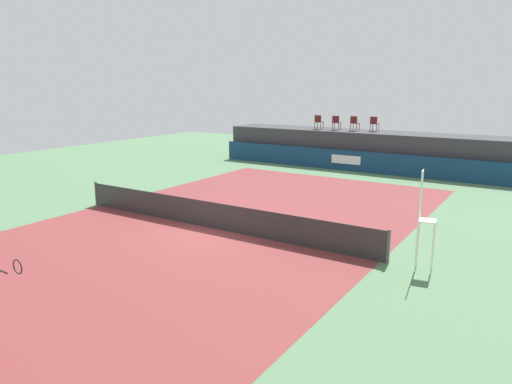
# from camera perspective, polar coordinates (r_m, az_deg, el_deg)

# --- Properties ---
(ground_plane) EXTENTS (48.00, 48.00, 0.00)m
(ground_plane) POSITION_cam_1_polar(r_m,az_deg,el_deg) (19.19, 0.38, -2.18)
(ground_plane) COLOR #4C704C
(court_inner) EXTENTS (12.00, 22.00, 0.00)m
(court_inner) POSITION_cam_1_polar(r_m,az_deg,el_deg) (16.83, -5.10, -4.38)
(court_inner) COLOR maroon
(court_inner) RESTS_ON ground
(sponsor_wall) EXTENTS (18.00, 0.22, 1.20)m
(sponsor_wall) POSITION_cam_1_polar(r_m,az_deg,el_deg) (28.33, 11.81, 3.65)
(sponsor_wall) COLOR navy
(sponsor_wall) RESTS_ON ground
(spectator_platform) EXTENTS (18.00, 2.80, 2.20)m
(spectator_platform) POSITION_cam_1_polar(r_m,az_deg,el_deg) (29.93, 13.10, 5.03)
(spectator_platform) COLOR #38383D
(spectator_platform) RESTS_ON ground
(spectator_chair_far_left) EXTENTS (0.45, 0.45, 0.89)m
(spectator_chair_far_left) POSITION_cam_1_polar(r_m,az_deg,el_deg) (30.61, 7.54, 8.42)
(spectator_chair_far_left) COLOR #561919
(spectator_chair_far_left) RESTS_ON spectator_platform
(spectator_chair_left) EXTENTS (0.48, 0.48, 0.89)m
(spectator_chair_left) POSITION_cam_1_polar(r_m,az_deg,el_deg) (30.24, 9.63, 8.30)
(spectator_chair_left) COLOR #561919
(spectator_chair_left) RESTS_ON spectator_platform
(spectator_chair_center) EXTENTS (0.47, 0.47, 0.89)m
(spectator_chair_center) POSITION_cam_1_polar(r_m,az_deg,el_deg) (29.98, 11.77, 8.17)
(spectator_chair_center) COLOR #561919
(spectator_chair_center) RESTS_ON spectator_platform
(spectator_chair_right) EXTENTS (0.46, 0.46, 0.89)m
(spectator_chair_right) POSITION_cam_1_polar(r_m,az_deg,el_deg) (29.84, 14.04, 8.04)
(spectator_chair_right) COLOR #561919
(spectator_chair_right) RESTS_ON spectator_platform
(umpire_chair) EXTENTS (0.50, 0.50, 2.76)m
(umpire_chair) POSITION_cam_1_polar(r_m,az_deg,el_deg) (13.40, 19.49, -2.51)
(umpire_chair) COLOR white
(umpire_chair) RESTS_ON ground
(tennis_net) EXTENTS (12.40, 0.02, 0.95)m
(tennis_net) POSITION_cam_1_polar(r_m,az_deg,el_deg) (16.70, -5.13, -2.83)
(tennis_net) COLOR #2D2D2D
(tennis_net) RESTS_ON ground
(net_post_near) EXTENTS (0.10, 0.10, 1.00)m
(net_post_near) POSITION_cam_1_polar(r_m,az_deg,el_deg) (20.97, -18.67, -0.17)
(net_post_near) COLOR #4C4C51
(net_post_near) RESTS_ON ground
(net_post_far) EXTENTS (0.10, 0.10, 1.00)m
(net_post_far) POSITION_cam_1_polar(r_m,az_deg,el_deg) (13.94, 15.62, -6.34)
(net_post_far) COLOR #4C4C51
(net_post_far) RESTS_ON ground
(tennis_ball) EXTENTS (0.07, 0.07, 0.07)m
(tennis_ball) POSITION_cam_1_polar(r_m,az_deg,el_deg) (24.42, 3.94, 1.12)
(tennis_ball) COLOR #D8EA33
(tennis_ball) RESTS_ON court_inner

